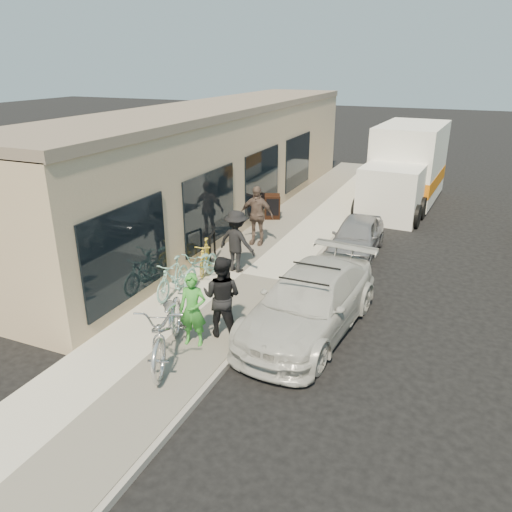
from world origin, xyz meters
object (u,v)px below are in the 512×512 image
(man_standing, at_px, (222,297))
(bystander_a, at_px, (237,241))
(cruiser_bike_a, at_px, (173,277))
(bike_rack, at_px, (212,245))
(sandwich_board, at_px, (272,207))
(cruiser_bike_c, at_px, (205,256))
(sedan_silver, at_px, (357,236))
(woman_rider, at_px, (193,310))
(moving_truck, at_px, (406,170))
(cruiser_bike_b, at_px, (201,266))
(tandem_bike, at_px, (168,327))
(bystander_b, at_px, (256,215))
(sedan_white, at_px, (310,302))

(man_standing, height_order, bystander_a, man_standing)
(cruiser_bike_a, distance_m, bystander_a, 2.23)
(bike_rack, xyz_separation_m, bystander_a, (0.94, -0.31, 0.34))
(sandwich_board, xyz_separation_m, cruiser_bike_c, (0.09, -5.31, -0.03))
(sedan_silver, bearing_deg, sandwich_board, 150.46)
(cruiser_bike_a, bearing_deg, bystander_a, 65.82)
(woman_rider, xyz_separation_m, man_standing, (0.37, 0.58, 0.11))
(moving_truck, bearing_deg, bystander_a, -104.95)
(man_standing, bearing_deg, cruiser_bike_b, -55.17)
(bike_rack, relative_size, cruiser_bike_a, 0.56)
(sedan_silver, relative_size, cruiser_bike_b, 1.95)
(woman_rider, bearing_deg, cruiser_bike_b, 104.41)
(tandem_bike, distance_m, bystander_b, 6.85)
(woman_rider, distance_m, cruiser_bike_b, 3.16)
(moving_truck, distance_m, man_standing, 13.14)
(bike_rack, height_order, cruiser_bike_b, cruiser_bike_b)
(bike_rack, xyz_separation_m, cruiser_bike_b, (0.40, -1.37, -0.08))
(sedan_silver, distance_m, bystander_b, 3.21)
(sandwich_board, height_order, woman_rider, woman_rider)
(sedan_silver, bearing_deg, bike_rack, -145.03)
(cruiser_bike_a, relative_size, bystander_a, 0.91)
(bike_rack, xyz_separation_m, cruiser_bike_a, (0.14, -2.36, -0.06))
(man_standing, bearing_deg, sandwich_board, -79.11)
(sedan_white, xyz_separation_m, cruiser_bike_a, (-3.61, 0.08, -0.07))
(cruiser_bike_b, bearing_deg, bike_rack, 105.30)
(bystander_b, bearing_deg, cruiser_bike_c, -104.34)
(bike_rack, height_order, man_standing, man_standing)
(sedan_silver, xyz_separation_m, cruiser_bike_b, (-3.24, -4.06, 0.03))
(moving_truck, distance_m, bystander_a, 10.21)
(man_standing, distance_m, cruiser_bike_c, 3.55)
(sedan_silver, height_order, cruiser_bike_c, sedan_silver)
(sedan_white, relative_size, man_standing, 2.75)
(sedan_white, distance_m, cruiser_bike_b, 3.51)
(moving_truck, bearing_deg, cruiser_bike_b, -105.86)
(sedan_white, relative_size, moving_truck, 0.74)
(bike_rack, xyz_separation_m, moving_truck, (4.13, 9.38, 0.75))
(sedan_white, bearing_deg, cruiser_bike_c, 159.94)
(sandwich_board, bearing_deg, cruiser_bike_c, -112.20)
(cruiser_bike_c, bearing_deg, bystander_b, 62.97)
(tandem_bike, xyz_separation_m, bystander_b, (-1.03, 6.76, 0.28))
(bike_rack, relative_size, sedan_silver, 0.26)
(cruiser_bike_a, bearing_deg, bystander_b, 81.62)
(sedan_silver, bearing_deg, woman_rider, -106.54)
(sedan_white, relative_size, sedan_silver, 1.45)
(woman_rider, distance_m, man_standing, 0.70)
(sedan_white, distance_m, man_standing, 2.00)
(bystander_a, bearing_deg, man_standing, 120.80)
(bike_rack, height_order, cruiser_bike_a, cruiser_bike_a)
(sedan_white, bearing_deg, moving_truck, 93.73)
(bike_rack, relative_size, man_standing, 0.50)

